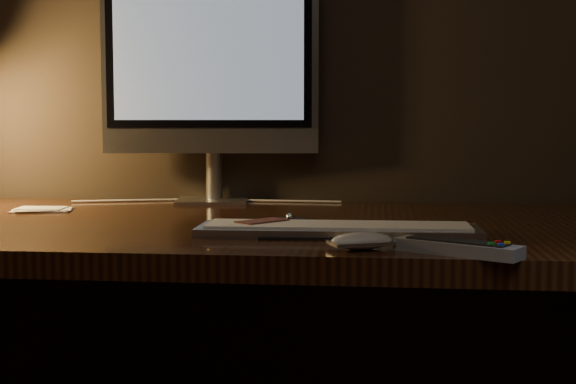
# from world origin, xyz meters

# --- Properties ---
(desk) EXTENTS (1.60, 0.75, 0.75)m
(desk) POSITION_xyz_m (0.00, 1.93, 0.62)
(desk) COLOR #3D1E0E
(desk) RESTS_ON ground
(monitor) EXTENTS (0.48, 0.16, 0.51)m
(monitor) POSITION_xyz_m (-0.16, 2.18, 1.05)
(monitor) COLOR silver
(monitor) RESTS_ON desk
(keyboard) EXTENTS (0.46, 0.14, 0.02)m
(keyboard) POSITION_xyz_m (0.16, 1.70, 0.76)
(keyboard) COLOR silver
(keyboard) RESTS_ON desk
(mousepad) EXTENTS (0.30, 0.25, 0.00)m
(mousepad) POSITION_xyz_m (0.16, 1.75, 0.75)
(mousepad) COLOR black
(mousepad) RESTS_ON desk
(mouse) EXTENTS (0.10, 0.08, 0.02)m
(mouse) POSITION_xyz_m (0.20, 1.55, 0.76)
(mouse) COLOR white
(mouse) RESTS_ON desk
(media_remote) EXTENTS (0.13, 0.14, 0.03)m
(media_remote) POSITION_xyz_m (0.04, 1.73, 0.76)
(media_remote) COLOR black
(media_remote) RESTS_ON desk
(tv_remote) EXTENTS (0.18, 0.13, 0.02)m
(tv_remote) POSITION_xyz_m (0.33, 1.52, 0.76)
(tv_remote) COLOR gray
(tv_remote) RESTS_ON desk
(papers) EXTENTS (0.13, 0.10, 0.01)m
(papers) POSITION_xyz_m (-0.47, 1.98, 0.75)
(papers) COLOR white
(papers) RESTS_ON desk
(cable) EXTENTS (0.60, 0.06, 0.01)m
(cable) POSITION_xyz_m (-0.16, 2.19, 0.75)
(cable) COLOR white
(cable) RESTS_ON desk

